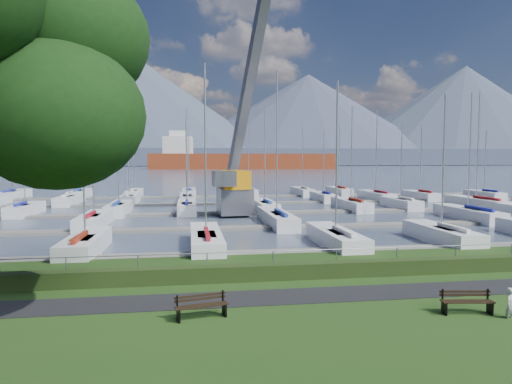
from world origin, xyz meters
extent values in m
cube|color=black|center=(0.00, -3.00, 0.01)|extent=(160.00, 2.00, 0.04)
cube|color=#445064|center=(0.00, 260.00, -0.40)|extent=(800.00, 540.00, 0.20)
cube|color=#233413|center=(0.00, -0.40, 0.35)|extent=(80.00, 0.70, 0.70)
cylinder|color=gray|center=(0.00, 0.00, 1.20)|extent=(80.00, 0.04, 0.04)
cube|color=#465066|center=(0.00, 330.00, 6.00)|extent=(900.00, 80.00, 12.00)
cone|color=#3F4B5D|center=(-80.00, 400.00, 57.50)|extent=(340.00, 340.00, 115.00)
cone|color=#3F465C|center=(110.00, 410.00, 42.50)|extent=(300.00, 300.00, 85.00)
cone|color=#3E485B|center=(280.00, 420.00, 50.00)|extent=(320.00, 320.00, 100.00)
cube|color=slate|center=(0.00, 6.00, -0.22)|extent=(90.00, 1.60, 0.25)
cube|color=slate|center=(0.00, 16.00, -0.22)|extent=(90.00, 1.60, 0.25)
cube|color=slate|center=(0.00, 26.00, -0.22)|extent=(90.00, 1.60, 0.25)
cube|color=slate|center=(0.00, 36.00, -0.22)|extent=(90.00, 1.60, 0.25)
cube|color=slate|center=(0.00, 46.00, -0.22)|extent=(90.00, 1.60, 0.25)
cube|color=black|center=(-5.17, -5.13, 0.23)|extent=(0.15, 0.40, 0.45)
cube|color=black|center=(-5.21, -4.95, 0.65)|extent=(0.06, 0.06, 0.40)
cube|color=black|center=(-3.61, -4.78, 0.23)|extent=(0.15, 0.40, 0.45)
cube|color=black|center=(-3.65, -4.60, 0.65)|extent=(0.06, 0.06, 0.40)
cube|color=black|center=(-4.36, -5.10, 0.45)|extent=(1.78, 0.49, 0.04)
cube|color=black|center=(-4.39, -4.95, 0.45)|extent=(1.78, 0.49, 0.04)
cube|color=black|center=(-4.42, -4.80, 0.45)|extent=(1.78, 0.49, 0.04)
cube|color=black|center=(-4.43, -4.76, 0.62)|extent=(1.77, 0.43, 0.08)
cube|color=black|center=(-4.43, -4.76, 0.74)|extent=(1.77, 0.43, 0.08)
cube|color=black|center=(4.00, -5.75, 0.23)|extent=(0.12, 0.40, 0.45)
cube|color=black|center=(4.02, -5.57, 0.65)|extent=(0.06, 0.06, 0.40)
cube|color=black|center=(5.58, -5.98, 0.23)|extent=(0.12, 0.40, 0.45)
cube|color=black|center=(5.61, -5.80, 0.65)|extent=(0.06, 0.06, 0.40)
cube|color=black|center=(4.77, -6.01, 0.45)|extent=(1.80, 0.35, 0.04)
cube|color=black|center=(4.79, -5.86, 0.45)|extent=(1.80, 0.35, 0.04)
cube|color=black|center=(4.81, -5.71, 0.45)|extent=(1.80, 0.35, 0.04)
cube|color=black|center=(4.82, -5.66, 0.62)|extent=(1.79, 0.29, 0.08)
cube|color=black|center=(4.82, -5.66, 0.74)|extent=(1.79, 0.29, 0.08)
imported|color=silver|center=(6.00, -6.46, 0.60)|extent=(0.51, 0.44, 1.20)
sphere|color=black|center=(-10.16, -5.41, 6.88)|extent=(4.04, 4.04, 4.04)
sphere|color=black|center=(-8.75, -3.83, 9.46)|extent=(5.45, 5.45, 5.45)
sphere|color=black|center=(-8.81, -5.13, 6.75)|extent=(5.46, 5.46, 5.46)
cube|color=slate|center=(-0.28, 24.33, 1.20)|extent=(3.47, 3.47, 2.60)
cube|color=orange|center=(-0.28, 24.33, 3.30)|extent=(2.89, 3.61, 1.80)
cube|color=#505257|center=(1.52, 28.83, 12.30)|extent=(3.88, 11.09, 19.89)
cube|color=#54575B|center=(-1.48, 22.33, 3.50)|extent=(2.19, 2.37, 1.40)
cube|color=maroon|center=(22.97, 212.25, 2.50)|extent=(94.54, 25.39, 10.00)
cube|color=silver|center=(-9.61, 214.85, 10.00)|extent=(15.07, 15.07, 12.00)
cube|color=silver|center=(-9.61, 214.85, 17.00)|extent=(8.61, 8.61, 4.00)
camera|label=1|loc=(-4.80, -20.15, 5.45)|focal=32.00mm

